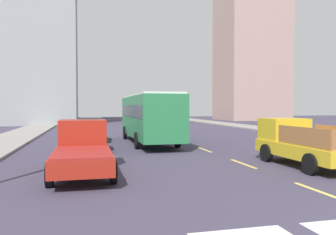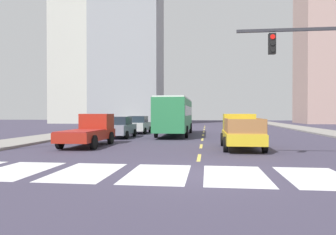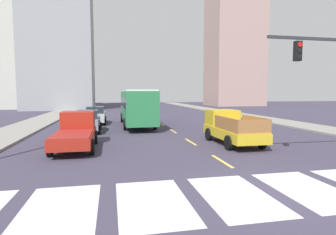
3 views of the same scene
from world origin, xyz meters
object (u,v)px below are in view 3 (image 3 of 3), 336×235
sedan_far (96,115)px  city_bus (137,105)px  sedan_near_right (87,121)px  pickup_dark (76,131)px  pickup_stakebed (230,128)px

sedan_far → city_bus: bearing=-30.5°
city_bus → sedan_near_right: (-4.17, -3.37, -1.09)m
sedan_near_right → sedan_far: 5.70m
pickup_dark → pickup_stakebed: bearing=-3.7°
sedan_far → pickup_dark: bearing=-91.5°
pickup_stakebed → city_bus: size_ratio=0.48×
city_bus → sedan_far: 4.63m
sedan_near_right → sedan_far: same height
city_bus → pickup_dark: bearing=-114.3°
pickup_stakebed → sedan_far: 15.10m
pickup_stakebed → pickup_dark: same height
sedan_near_right → sedan_far: size_ratio=1.00×
pickup_stakebed → city_bus: bearing=117.9°
pickup_stakebed → sedan_near_right: (-8.97, 6.69, -0.08)m
pickup_stakebed → sedan_near_right: pickup_stakebed is taller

